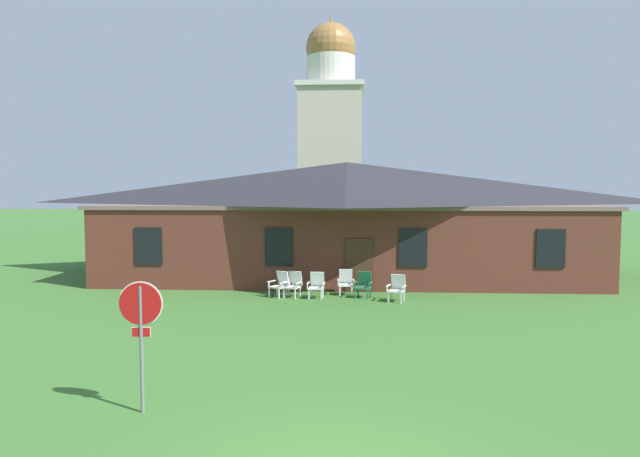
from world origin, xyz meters
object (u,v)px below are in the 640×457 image
(stop_sign, at_px, (141,320))
(lawn_chair_by_porch, at_px, (280,283))
(lawn_chair_left_end, at_px, (317,285))
(lawn_chair_right_end, at_px, (364,284))
(lawn_chair_near_door, at_px, (293,284))
(lawn_chair_far_side, at_px, (397,287))
(lawn_chair_middle, at_px, (346,281))

(stop_sign, distance_m, lawn_chair_by_porch, 11.28)
(lawn_chair_left_end, distance_m, lawn_chair_right_end, 1.76)
(lawn_chair_by_porch, distance_m, lawn_chair_near_door, 0.51)
(lawn_chair_near_door, xyz_separation_m, lawn_chair_far_side, (3.82, -0.60, 0.00))
(lawn_chair_near_door, relative_size, lawn_chair_middle, 1.00)
(stop_sign, xyz_separation_m, lawn_chair_near_door, (1.59, 11.15, -1.20))
(lawn_chair_near_door, xyz_separation_m, lawn_chair_left_end, (0.88, -0.15, 0.00))
(lawn_chair_near_door, distance_m, lawn_chair_right_end, 2.63)
(lawn_chair_by_porch, relative_size, lawn_chair_near_door, 1.00)
(stop_sign, relative_size, lawn_chair_right_end, 2.51)
(lawn_chair_far_side, bearing_deg, lawn_chair_near_door, 171.06)
(stop_sign, relative_size, lawn_chair_near_door, 2.51)
(stop_sign, relative_size, lawn_chair_far_side, 2.51)
(lawn_chair_near_door, bearing_deg, lawn_chair_left_end, -9.62)
(lawn_chair_by_porch, distance_m, lawn_chair_middle, 2.54)
(lawn_chair_by_porch, bearing_deg, lawn_chair_near_door, -1.98)
(lawn_chair_by_porch, bearing_deg, lawn_chair_right_end, 1.20)
(lawn_chair_near_door, height_order, lawn_chair_middle, same)
(lawn_chair_middle, xyz_separation_m, lawn_chair_far_side, (1.86, -1.22, 0.00))
(lawn_chair_middle, bearing_deg, lawn_chair_by_porch, -166.32)
(lawn_chair_left_end, relative_size, lawn_chair_right_end, 1.00)
(lawn_chair_right_end, height_order, lawn_chair_far_side, same)
(lawn_chair_near_door, relative_size, lawn_chair_left_end, 1.00)
(lawn_chair_right_end, relative_size, lawn_chair_far_side, 1.00)
(stop_sign, bearing_deg, lawn_chair_left_end, 77.35)
(lawn_chair_near_door, height_order, lawn_chair_right_end, same)
(lawn_chair_left_end, height_order, lawn_chair_right_end, same)
(lawn_chair_near_door, distance_m, lawn_chair_middle, 2.05)
(lawn_chair_by_porch, bearing_deg, lawn_chair_left_end, -6.84)
(lawn_chair_by_porch, height_order, lawn_chair_right_end, same)
(lawn_chair_right_end, bearing_deg, lawn_chair_middle, 141.46)
(stop_sign, distance_m, lawn_chair_far_side, 11.91)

